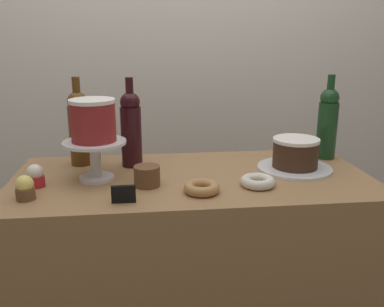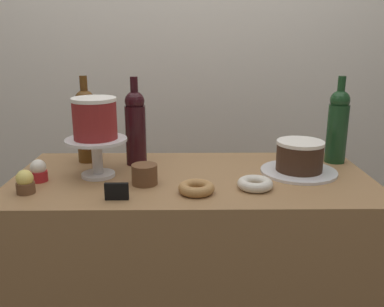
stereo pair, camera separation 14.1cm
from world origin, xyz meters
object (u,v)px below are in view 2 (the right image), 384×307
(cupcake_vanilla, at_px, (39,171))
(wine_bottle_amber, at_px, (86,124))
(cake_stand_pedestal, at_px, (97,151))
(wine_bottle_dark_red, at_px, (136,126))
(donut_sugar, at_px, (255,184))
(price_sign_chalkboard, at_px, (117,191))
(cookie_stack, at_px, (145,174))
(white_layer_cake, at_px, (94,119))
(cupcake_lemon, at_px, (25,182))
(chocolate_round_cake, at_px, (300,156))
(donut_maple, at_px, (196,188))
(wine_bottle_green, at_px, (338,125))

(cupcake_vanilla, bearing_deg, wine_bottle_amber, 64.17)
(cake_stand_pedestal, distance_m, wine_bottle_dark_red, 0.20)
(donut_sugar, xyz_separation_m, price_sign_chalkboard, (-0.42, -0.09, 0.01))
(cookie_stack, relative_size, price_sign_chalkboard, 1.20)
(white_layer_cake, bearing_deg, cookie_stack, -24.40)
(cupcake_lemon, xyz_separation_m, price_sign_chalkboard, (0.29, -0.06, -0.01))
(wine_bottle_amber, xyz_separation_m, donut_sugar, (0.59, -0.31, -0.13))
(cupcake_vanilla, bearing_deg, price_sign_chalkboard, -30.43)
(wine_bottle_amber, bearing_deg, cookie_stack, -47.51)
(chocolate_round_cake, distance_m, donut_maple, 0.41)
(white_layer_cake, relative_size, cupcake_lemon, 1.98)
(white_layer_cake, xyz_separation_m, cupcake_lemon, (-0.19, -0.15, -0.17))
(wine_bottle_green, relative_size, cupcake_vanilla, 4.38)
(cake_stand_pedestal, distance_m, donut_sugar, 0.54)
(chocolate_round_cake, distance_m, price_sign_chalkboard, 0.65)
(donut_maple, distance_m, price_sign_chalkboard, 0.24)
(wine_bottle_green, bearing_deg, donut_sugar, -140.64)
(cake_stand_pedestal, height_order, price_sign_chalkboard, cake_stand_pedestal)
(white_layer_cake, distance_m, wine_bottle_amber, 0.21)
(chocolate_round_cake, relative_size, price_sign_chalkboard, 2.34)
(cupcake_lemon, xyz_separation_m, donut_maple, (0.52, -0.01, -0.02))
(donut_maple, bearing_deg, white_layer_cake, 154.71)
(white_layer_cake, relative_size, donut_maple, 1.32)
(donut_sugar, relative_size, cookie_stack, 1.33)
(cupcake_vanilla, relative_size, price_sign_chalkboard, 1.06)
(white_layer_cake, relative_size, chocolate_round_cake, 0.90)
(wine_bottle_green, height_order, cupcake_lemon, wine_bottle_green)
(chocolate_round_cake, bearing_deg, wine_bottle_dark_red, 168.87)
(cake_stand_pedestal, height_order, donut_maple, cake_stand_pedestal)
(chocolate_round_cake, height_order, donut_sugar, chocolate_round_cake)
(wine_bottle_dark_red, distance_m, cookie_stack, 0.26)
(donut_maple, bearing_deg, price_sign_chalkboard, -167.46)
(wine_bottle_dark_red, bearing_deg, white_layer_cake, -128.09)
(cupcake_lemon, bearing_deg, donut_maple, -0.62)
(cupcake_vanilla, bearing_deg, wine_bottle_dark_red, 32.31)
(donut_maple, bearing_deg, donut_sugar, 10.93)
(white_layer_cake, bearing_deg, donut_sugar, -13.18)
(cupcake_vanilla, height_order, price_sign_chalkboard, cupcake_vanilla)
(cake_stand_pedestal, distance_m, price_sign_chalkboard, 0.24)
(wine_bottle_dark_red, bearing_deg, chocolate_round_cake, -11.13)
(cupcake_vanilla, relative_size, cookie_stack, 0.88)
(white_layer_cake, distance_m, cupcake_vanilla, 0.25)
(white_layer_cake, bearing_deg, donut_maple, -25.29)
(wine_bottle_amber, distance_m, price_sign_chalkboard, 0.45)
(chocolate_round_cake, distance_m, donut_sugar, 0.24)
(white_layer_cake, relative_size, donut_sugar, 1.32)
(white_layer_cake, distance_m, wine_bottle_dark_red, 0.20)
(donut_sugar, distance_m, price_sign_chalkboard, 0.43)
(donut_maple, height_order, price_sign_chalkboard, price_sign_chalkboard)
(wine_bottle_dark_red, xyz_separation_m, donut_maple, (0.22, -0.31, -0.13))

